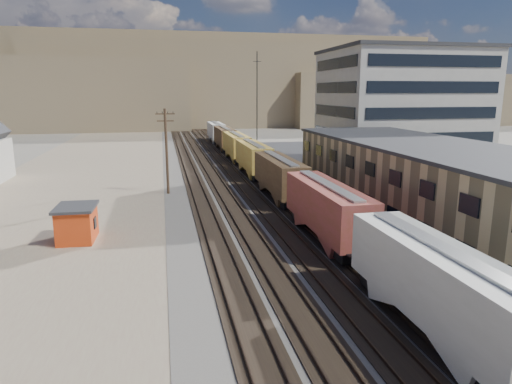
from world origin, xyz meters
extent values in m
cube|color=#4C4742|center=(0.00, 50.00, 0.03)|extent=(18.00, 200.00, 0.06)
cube|color=#846C5A|center=(-20.00, 40.00, 0.01)|extent=(24.00, 180.00, 0.03)
cube|color=#232326|center=(22.00, 35.00, 0.02)|extent=(26.00, 120.00, 0.04)
cube|color=black|center=(-5.00, 50.00, 0.10)|extent=(2.60, 200.00, 0.08)
cube|color=#38281E|center=(-5.72, 50.00, 0.22)|extent=(0.08, 200.00, 0.16)
cube|color=#38281E|center=(-4.28, 50.00, 0.22)|extent=(0.08, 200.00, 0.16)
cube|color=black|center=(-2.00, 50.00, 0.10)|extent=(2.60, 200.00, 0.08)
cube|color=#38281E|center=(-2.72, 50.00, 0.22)|extent=(0.08, 200.00, 0.16)
cube|color=#38281E|center=(-1.28, 50.00, 0.22)|extent=(0.08, 200.00, 0.16)
cube|color=black|center=(1.00, 50.00, 0.10)|extent=(2.60, 200.00, 0.08)
cube|color=#38281E|center=(0.28, 50.00, 0.22)|extent=(0.08, 200.00, 0.16)
cube|color=#38281E|center=(1.72, 50.00, 0.22)|extent=(0.08, 200.00, 0.16)
cube|color=black|center=(3.80, 50.00, 0.10)|extent=(2.60, 200.00, 0.08)
cube|color=#38281E|center=(3.08, 50.00, 0.22)|extent=(0.08, 200.00, 0.16)
cube|color=#38281E|center=(4.52, 50.00, 0.22)|extent=(0.08, 200.00, 0.16)
cube|color=black|center=(3.80, 11.55, 0.75)|extent=(2.20, 2.20, 0.90)
cube|color=beige|center=(3.80, 6.48, 2.90)|extent=(3.00, 13.34, 3.40)
cube|color=#B7B7B2|center=(3.80, 6.48, 4.68)|extent=(0.90, 12.32, 0.16)
cube|color=black|center=(3.80, 16.60, 0.75)|extent=(2.20, 2.20, 0.90)
cube|color=black|center=(3.80, 26.75, 0.75)|extent=(2.20, 2.20, 0.90)
cube|color=brown|center=(3.80, 21.68, 2.90)|extent=(3.00, 13.34, 3.40)
cube|color=#B7B7B2|center=(3.80, 21.68, 4.68)|extent=(0.90, 12.33, 0.16)
cube|color=black|center=(3.80, 31.80, 0.75)|extent=(2.20, 2.20, 0.90)
cube|color=black|center=(3.80, 41.95, 0.75)|extent=(2.20, 2.20, 0.90)
cube|color=#422E1C|center=(3.80, 36.88, 2.90)|extent=(3.00, 13.34, 3.40)
cube|color=#B7B7B2|center=(3.80, 36.88, 4.68)|extent=(0.90, 12.33, 0.16)
cube|color=black|center=(3.80, 47.00, 0.75)|extent=(2.20, 2.20, 0.90)
cube|color=black|center=(3.80, 57.15, 0.75)|extent=(2.20, 2.20, 0.90)
cube|color=#BF8C32|center=(3.80, 52.08, 2.90)|extent=(3.00, 13.34, 3.40)
cube|color=#B7B7B2|center=(3.80, 52.08, 4.68)|extent=(0.90, 12.33, 0.16)
cube|color=black|center=(3.80, 62.20, 0.75)|extent=(2.20, 2.20, 0.90)
cube|color=black|center=(3.80, 72.35, 0.75)|extent=(2.20, 2.20, 0.90)
cube|color=#BF8C32|center=(3.80, 67.28, 2.90)|extent=(3.00, 13.34, 3.40)
cube|color=#B7B7B2|center=(3.80, 67.28, 4.68)|extent=(0.90, 12.32, 0.16)
cube|color=black|center=(3.80, 77.40, 0.75)|extent=(2.20, 2.20, 0.90)
cube|color=black|center=(3.80, 87.55, 0.75)|extent=(2.20, 2.20, 0.90)
cube|color=#422E1C|center=(3.80, 82.48, 2.90)|extent=(3.00, 13.34, 3.40)
cube|color=#B7B7B2|center=(3.80, 82.48, 4.68)|extent=(0.90, 12.32, 0.16)
cube|color=black|center=(3.80, 92.60, 0.75)|extent=(2.20, 2.20, 0.90)
cube|color=black|center=(3.80, 102.75, 0.75)|extent=(2.20, 2.20, 0.90)
cube|color=beige|center=(3.80, 97.68, 2.90)|extent=(3.00, 13.34, 3.40)
cube|color=#B7B7B2|center=(3.80, 97.68, 4.68)|extent=(0.90, 12.32, 0.16)
cube|color=tan|center=(15.00, 25.00, 3.50)|extent=(12.00, 40.00, 7.00)
cube|color=#2D2D30|center=(15.00, 25.00, 7.10)|extent=(12.40, 40.40, 0.30)
cube|color=black|center=(8.95, 25.00, 2.20)|extent=(0.12, 36.00, 1.20)
cube|color=black|center=(8.95, 25.00, 5.20)|extent=(0.12, 36.00, 1.20)
cube|color=#9E998E|center=(28.00, 55.00, 9.00)|extent=(22.00, 18.00, 18.00)
cube|color=#2D2D30|center=(28.00, 55.00, 18.20)|extent=(22.60, 18.60, 0.50)
cube|color=black|center=(16.95, 55.00, 9.00)|extent=(0.12, 16.00, 16.00)
cube|color=black|center=(28.00, 45.95, 9.00)|extent=(20.00, 0.12, 16.00)
cylinder|color=#382619|center=(-8.50, 42.00, 5.00)|extent=(0.32, 0.32, 10.00)
cube|color=#382619|center=(-8.50, 42.00, 9.40)|extent=(2.20, 0.14, 0.14)
cube|color=#382619|center=(-8.50, 42.00, 8.60)|extent=(1.90, 0.14, 0.14)
cylinder|color=black|center=(-7.90, 42.00, 9.55)|extent=(0.08, 0.08, 0.22)
cylinder|color=black|center=(6.00, 60.00, 9.00)|extent=(0.16, 0.16, 18.00)
cube|color=black|center=(6.00, 60.00, 16.50)|extent=(1.20, 0.08, 0.08)
cube|color=brown|center=(20.00, 160.00, 14.00)|extent=(140.00, 45.00, 28.00)
cube|color=brown|center=(90.00, 150.00, 9.00)|extent=(110.00, 38.00, 18.00)
cube|color=brown|center=(-10.00, 180.00, 16.00)|extent=(200.00, 60.00, 32.00)
cube|color=#C03812|center=(-15.99, 25.72, 1.36)|extent=(2.81, 3.69, 2.71)
cube|color=#2D2D30|center=(-15.99, 25.72, 2.80)|extent=(3.19, 4.06, 0.23)
cube|color=black|center=(-14.59, 25.68, 1.45)|extent=(0.12, 0.91, 0.90)
imported|color=navy|center=(21.22, 55.03, 0.79)|extent=(5.73, 6.04, 1.59)
imported|color=white|center=(31.96, 39.44, 0.76)|extent=(2.62, 4.72, 1.52)
camera|label=1|loc=(-8.91, -11.91, 11.82)|focal=32.00mm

